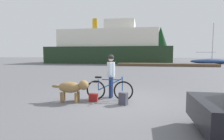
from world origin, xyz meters
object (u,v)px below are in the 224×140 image
person_cyclist (111,72)px  sailboat_moored (212,61)px  handbag_pannier (93,98)px  backpack (123,99)px  ferry_boat (109,47)px  dog (72,87)px  bicycle (109,90)px

person_cyclist → sailboat_moored: bearing=63.6°
person_cyclist → handbag_pannier: person_cyclist is taller
backpack → ferry_boat: size_ratio=0.02×
dog → handbag_pannier: size_ratio=4.45×
person_cyclist → sailboat_moored: sailboat_moored is taller
backpack → sailboat_moored: bearing=65.4°
dog → ferry_boat: size_ratio=0.06×
bicycle → handbag_pannier: size_ratio=5.70×
person_cyclist → dog: bearing=-144.2°
handbag_pannier → sailboat_moored: (14.12, 28.04, 0.34)m
dog → handbag_pannier: 0.87m
backpack → bicycle: bearing=138.7°
dog → backpack: bearing=-1.2°
ferry_boat → backpack: bearing=-78.6°
person_cyclist → ferry_boat: bearing=100.6°
person_cyclist → handbag_pannier: size_ratio=5.46×
person_cyclist → backpack: person_cyclist is taller
handbag_pannier → backpack: bearing=-12.0°
sailboat_moored → person_cyclist: bearing=-116.4°
person_cyclist → sailboat_moored: (13.58, 27.32, -0.57)m
ferry_boat → dog: bearing=-82.3°
dog → bicycle: bearing=21.0°
backpack → sailboat_moored: (12.98, 28.29, 0.27)m
backpack → handbag_pannier: bearing=168.0°
bicycle → handbag_pannier: (-0.54, -0.29, -0.26)m
person_cyclist → dog: size_ratio=1.23×
backpack → ferry_boat: 29.47m
person_cyclist → dog: person_cyclist is taller
person_cyclist → sailboat_moored: size_ratio=0.24×
ferry_boat → sailboat_moored: (18.77, -0.47, -2.57)m
bicycle → dog: size_ratio=1.28×
handbag_pannier → bicycle: bearing=28.0°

